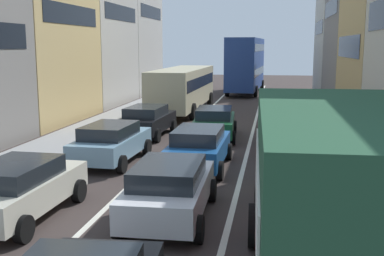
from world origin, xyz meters
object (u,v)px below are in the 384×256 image
object	(u,v)px
sedan_left_lane_third	(111,142)
sedan_right_lane_behind_truck	(295,166)
sedan_centre_lane_second	(170,188)
sedan_left_lane_fourth	(147,120)
removalist_box_truck	(338,207)
hatchback_centre_lane_third	(199,147)
wagon_right_lane_far	(285,133)
bus_far_queue_secondary	(246,63)
bus_mid_queue_primary	(183,86)
coupe_centre_lane_fourth	(214,122)
wagon_left_lane_second	(19,188)

from	to	relation	value
sedan_left_lane_third	sedan_right_lane_behind_truck	xyz separation A→B (m)	(6.66, -2.54, 0.00)
sedan_centre_lane_second	sedan_left_lane_third	bearing A→B (deg)	30.78
sedan_centre_lane_second	sedan_left_lane_fourth	size ratio (longest dim) A/B	0.99
sedan_left_lane_fourth	sedan_centre_lane_second	bearing A→B (deg)	-159.43
removalist_box_truck	hatchback_centre_lane_third	xyz separation A→B (m)	(-3.58, 9.44, -1.18)
sedan_centre_lane_second	hatchback_centre_lane_third	distance (m)	5.16
wagon_right_lane_far	bus_far_queue_secondary	size ratio (longest dim) A/B	0.41
sedan_left_lane_third	bus_mid_queue_primary	bearing A→B (deg)	2.06
sedan_left_lane_third	coupe_centre_lane_fourth	size ratio (longest dim) A/B	0.99
sedan_centre_lane_second	wagon_left_lane_second	size ratio (longest dim) A/B	1.00
hatchback_centre_lane_third	sedan_left_lane_fourth	bearing A→B (deg)	31.59
sedan_left_lane_third	sedan_right_lane_behind_truck	distance (m)	7.12
removalist_box_truck	sedan_centre_lane_second	distance (m)	5.67
sedan_right_lane_behind_truck	wagon_right_lane_far	bearing A→B (deg)	5.12
sedan_centre_lane_second	sedan_right_lane_behind_truck	world-z (taller)	same
coupe_centre_lane_fourth	sedan_left_lane_fourth	world-z (taller)	same
coupe_centre_lane_fourth	bus_mid_queue_primary	size ratio (longest dim) A/B	0.42
sedan_centre_lane_second	sedan_left_lane_fourth	distance (m)	11.43
sedan_centre_lane_second	hatchback_centre_lane_third	size ratio (longest dim) A/B	1.01
coupe_centre_lane_fourth	sedan_right_lane_behind_truck	bearing A→B (deg)	-160.17
wagon_left_lane_second	sedan_right_lane_behind_truck	bearing A→B (deg)	-61.85
sedan_left_lane_fourth	coupe_centre_lane_fourth	bearing A→B (deg)	-87.78
wagon_left_lane_second	sedan_left_lane_third	distance (m)	6.08
wagon_left_lane_second	sedan_right_lane_behind_truck	size ratio (longest dim) A/B	0.99
wagon_left_lane_second	bus_mid_queue_primary	size ratio (longest dim) A/B	0.41
sedan_centre_lane_second	sedan_left_lane_third	distance (m)	6.46
removalist_box_truck	wagon_left_lane_second	distance (m)	8.26
sedan_left_lane_fourth	bus_mid_queue_primary	size ratio (longest dim) A/B	0.42
coupe_centre_lane_fourth	bus_mid_queue_primary	world-z (taller)	bus_mid_queue_primary
wagon_left_lane_second	bus_mid_queue_primary	bearing A→B (deg)	0.25
wagon_left_lane_second	sedan_left_lane_fourth	distance (m)	11.49
sedan_left_lane_third	bus_far_queue_secondary	xyz separation A→B (m)	(3.37, 27.89, 2.03)
sedan_left_lane_fourth	removalist_box_truck	bearing A→B (deg)	-152.43
wagon_left_lane_second	sedan_left_lane_fourth	bearing A→B (deg)	-0.01
wagon_right_lane_far	sedan_left_lane_third	bearing A→B (deg)	115.88
coupe_centre_lane_fourth	sedan_right_lane_behind_truck	distance (m)	8.63
hatchback_centre_lane_third	wagon_right_lane_far	bearing A→B (deg)	-42.42
wagon_left_lane_second	wagon_right_lane_far	bearing A→B (deg)	-35.49
bus_far_queue_secondary	wagon_left_lane_second	bearing A→B (deg)	176.75
wagon_left_lane_second	bus_mid_queue_primary	distance (m)	20.24
sedan_left_lane_fourth	sedan_right_lane_behind_truck	bearing A→B (deg)	-137.11
wagon_left_lane_second	bus_mid_queue_primary	world-z (taller)	bus_mid_queue_primary
hatchback_centre_lane_third	coupe_centre_lane_fourth	size ratio (longest dim) A/B	0.98
hatchback_centre_lane_third	wagon_right_lane_far	size ratio (longest dim) A/B	1.00
sedan_centre_lane_second	sedan_left_lane_fourth	xyz separation A→B (m)	(-3.51, 10.88, 0.00)
sedan_left_lane_third	coupe_centre_lane_fourth	xyz separation A→B (m)	(3.24, 5.39, 0.00)
sedan_right_lane_behind_truck	bus_mid_queue_primary	bearing A→B (deg)	24.80
bus_far_queue_secondary	coupe_centre_lane_fourth	bearing A→B (deg)	-177.36
wagon_right_lane_far	removalist_box_truck	bearing A→B (deg)	-176.88
sedan_left_lane_third	sedan_left_lane_fourth	distance (m)	5.42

